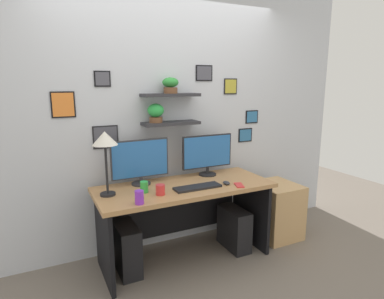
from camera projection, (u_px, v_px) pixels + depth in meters
The scene contains 15 objects.
ground_plane at pixel (185, 258), 3.20m from camera, with size 8.00×8.00×0.00m, color #70665B.
back_wall_assembly at pixel (166, 117), 3.30m from camera, with size 4.40×0.24×2.70m.
desk at pixel (182, 204), 3.13m from camera, with size 1.66×0.68×0.75m.
monitor_left at pixel (140, 161), 3.03m from camera, with size 0.55×0.18×0.43m.
monitor_right at pixel (207, 154), 3.34m from camera, with size 0.56×0.18×0.42m.
keyboard at pixel (198, 187), 2.96m from camera, with size 0.44×0.14×0.02m, color black.
computer_mouse at pixel (226, 183), 3.07m from camera, with size 0.06×0.09×0.03m, color #2D2D33.
desk_lamp at pixel (105, 143), 2.68m from camera, with size 0.21×0.21×0.55m.
cell_phone at pixel (239, 185), 3.03m from camera, with size 0.07×0.14×0.01m, color red.
coffee_mug at pixel (160, 190), 2.78m from camera, with size 0.08×0.08×0.09m, color red.
pen_cup at pixel (144, 187), 2.84m from camera, with size 0.07×0.07×0.10m, color green.
water_cup at pixel (139, 197), 2.57m from camera, with size 0.07×0.07×0.11m, color purple.
drawer_cabinet at pixel (275, 210), 3.62m from camera, with size 0.44×0.50×0.60m, color tan.
computer_tower_left at pixel (127, 249), 2.93m from camera, with size 0.18×0.40×0.45m, color black.
computer_tower_right at pixel (234, 228), 3.36m from camera, with size 0.18×0.40×0.42m, color black.
Camera 1 is at (-1.22, -2.64, 1.70)m, focal length 30.37 mm.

